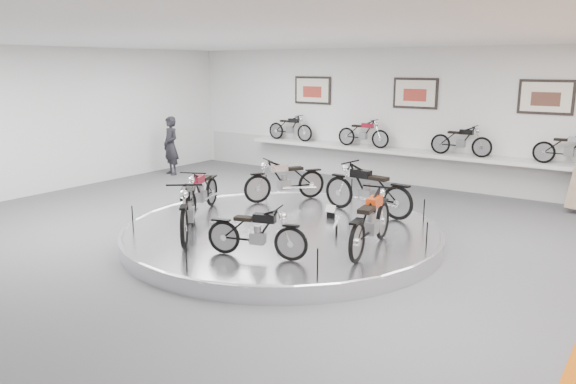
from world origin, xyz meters
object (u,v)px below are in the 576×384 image
Objects in this scene: bike_a at (367,189)px; bike_d at (188,207)px; bike_b at (285,179)px; bike_f at (371,221)px; display_platform at (282,234)px; shelf at (409,153)px; visitor at (171,146)px; bike_c at (201,191)px; bike_e at (257,232)px.

bike_d is (-2.05, -3.40, -0.00)m from bike_a.
bike_b is at bearing 143.35° from bike_d.
bike_a is 2.49m from bike_f.
display_platform is 0.58× the size of shelf.
visitor reaches higher than bike_d.
bike_c is at bearing -22.04° from visitor.
bike_c is at bearing -107.60° from shelf.
shelf is at bearing 8.75° from bike_f.
bike_a is at bearing 19.39° from bike_f.
bike_a is 1.12× the size of bike_c.
shelf is 8.00m from bike_d.
bike_d is (0.14, -3.40, 0.04)m from bike_b.
bike_d is at bearing 101.66° from bike_f.
shelf is 4.63m from bike_a.
visitor is (-5.98, 5.29, 0.09)m from bike_d.
display_platform is 3.64× the size of bike_b.
bike_a is 1.01× the size of visitor.
bike_f is (2.13, -6.71, -0.16)m from shelf.
shelf is at bearing -163.02° from bike_b.
bike_d is at bearing 155.85° from bike_e.
display_platform is 3.36× the size of bike_a.
shelf is 6.48× the size of bike_c.
display_platform is 2.35m from bike_b.
bike_d is at bearing 34.70° from bike_b.
bike_a is 1.08× the size of bike_b.
bike_e is at bearing -67.49° from display_platform.
bike_f is (4.21, -0.17, 0.04)m from bike_c.
shelf is 7.22× the size of bike_e.
bike_a is (0.96, -4.52, -0.14)m from shelf.
display_platform is 1.99m from bike_e.
visitor is (-9.22, 4.08, 0.11)m from bike_f.
bike_f is at bearing 64.98° from bike_c.
bike_a is at bearing 100.98° from bike_c.
bike_a reaches higher than bike_f.
bike_c reaches higher than shelf.
visitor is (-8.04, 1.89, 0.08)m from bike_a.
bike_c is at bearing 9.81° from bike_b.
bike_b is 1.04× the size of bike_c.
bike_d is (-1.10, -1.53, 0.71)m from display_platform.
bike_c is 0.90× the size of bike_d.
shelf is 7.05m from bike_f.
bike_a is 1.00× the size of bike_d.
bike_d is at bearing 12.52° from bike_c.
bike_e is at bearing 43.76° from bike_d.
bike_e reaches higher than display_platform.
display_platform is 2.18m from bike_c.
shelf is 4.69m from bike_b.
bike_b reaches higher than bike_c.
bike_f is (1.18, -2.19, -0.02)m from bike_a.
bike_e is 0.81× the size of visitor.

